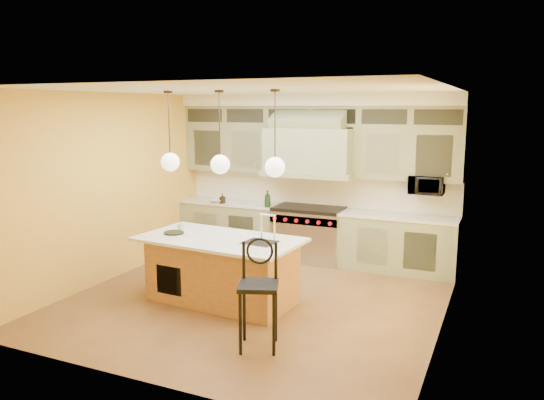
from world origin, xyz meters
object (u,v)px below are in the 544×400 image
at_px(kitchen_island, 222,269).
at_px(microwave, 427,185).
at_px(range, 309,233).
at_px(counter_stool, 259,287).

xyz_separation_m(kitchen_island, microwave, (2.34, 2.50, 0.98)).
bearing_deg(kitchen_island, range, 84.90).
xyz_separation_m(counter_stool, microwave, (1.27, 3.57, 0.74)).
distance_m(range, counter_stool, 3.54).
bearing_deg(microwave, range, -176.88).
bearing_deg(kitchen_island, microwave, 51.12).
bearing_deg(range, kitchen_island, -99.36).
height_order(range, counter_stool, counter_stool).
distance_m(counter_stool, microwave, 3.86).
height_order(range, microwave, microwave).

